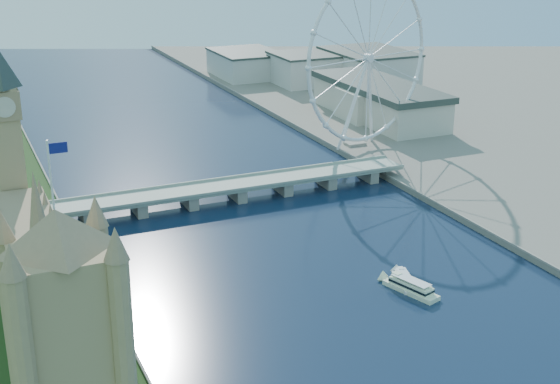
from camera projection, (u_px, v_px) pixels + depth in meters
victoria_tower at (72, 380)px, 189.10m from camera, size 28.16×28.16×112.00m
parliament_range at (47, 304)px, 302.96m from camera, size 24.00×200.00×70.00m
big_ben at (5, 121)px, 380.01m from camera, size 20.02×20.02×110.00m
westminster_bridge at (237, 188)px, 467.71m from camera, size 220.00×22.00×9.50m
london_eye at (369, 59)px, 540.50m from camera, size 113.60×39.12×124.30m
county_hall at (378, 121)px, 648.61m from camera, size 54.00×144.00×35.00m
city_skyline at (175, 85)px, 703.44m from camera, size 505.00×280.00×32.00m
tour_boat_near at (411, 292)px, 352.95m from camera, size 16.66×31.75×6.81m
tour_boat_far at (404, 284)px, 360.63m from camera, size 13.10×25.94×5.51m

